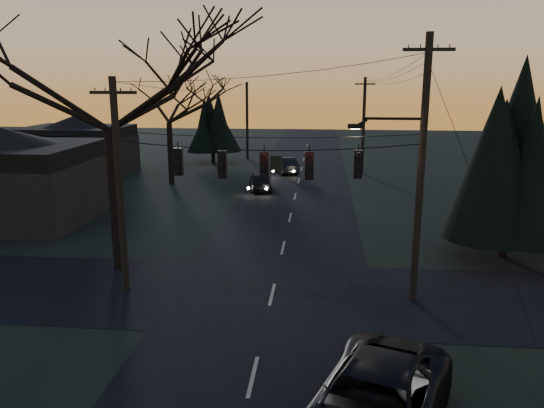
# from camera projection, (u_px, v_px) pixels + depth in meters

# --- Properties ---
(main_road) EXTENTS (8.00, 120.00, 0.02)m
(main_road) POSITION_uv_depth(u_px,v_px,m) (288.00, 226.00, 30.83)
(main_road) COLOR black
(main_road) RESTS_ON ground
(cross_road) EXTENTS (60.00, 7.00, 0.02)m
(cross_road) POSITION_uv_depth(u_px,v_px,m) (272.00, 294.00, 21.15)
(cross_road) COLOR black
(cross_road) RESTS_ON ground
(utility_pole_right) EXTENTS (5.00, 0.30, 10.00)m
(utility_pole_right) POSITION_uv_depth(u_px,v_px,m) (412.00, 300.00, 20.65)
(utility_pole_right) COLOR black
(utility_pole_right) RESTS_ON ground
(utility_pole_left) EXTENTS (1.80, 0.30, 8.50)m
(utility_pole_left) POSITION_uv_depth(u_px,v_px,m) (126.00, 289.00, 21.70)
(utility_pole_left) COLOR black
(utility_pole_left) RESTS_ON ground
(utility_pole_far_r) EXTENTS (1.80, 0.30, 8.50)m
(utility_pole_far_r) POSITION_uv_depth(u_px,v_px,m) (362.00, 174.00, 47.77)
(utility_pole_far_r) COLOR black
(utility_pole_far_r) RESTS_ON ground
(utility_pole_far_l) EXTENTS (0.30, 0.30, 8.00)m
(utility_pole_far_l) POSITION_uv_depth(u_px,v_px,m) (248.00, 159.00, 56.56)
(utility_pole_far_l) COLOR black
(utility_pole_far_l) RESTS_ON ground
(span_signal_assembly) EXTENTS (11.50, 0.44, 1.56)m
(span_signal_assembly) POSITION_uv_depth(u_px,v_px,m) (266.00, 164.00, 19.95)
(span_signal_assembly) COLOR black
(span_signal_assembly) RESTS_ON ground
(bare_tree_left) EXTENTS (9.33, 9.33, 12.52)m
(bare_tree_left) POSITION_uv_depth(u_px,v_px,m) (105.00, 70.00, 22.00)
(bare_tree_left) COLOR black
(bare_tree_left) RESTS_ON ground
(evergreen_right) EXTENTS (4.83, 4.83, 8.39)m
(evergreen_right) POSITION_uv_depth(u_px,v_px,m) (513.00, 158.00, 24.57)
(evergreen_right) COLOR black
(evergreen_right) RESTS_ON ground
(bare_tree_dist) EXTENTS (7.42, 7.42, 9.96)m
(bare_tree_dist) POSITION_uv_depth(u_px,v_px,m) (168.00, 97.00, 41.61)
(bare_tree_dist) COLOR black
(bare_tree_dist) RESTS_ON ground
(evergreen_dist) EXTENTS (4.00, 4.00, 6.48)m
(evergreen_dist) POSITION_uv_depth(u_px,v_px,m) (212.00, 125.00, 53.00)
(evergreen_dist) COLOR black
(evergreen_dist) RESTS_ON ground
(house_left_near) EXTENTS (10.00, 8.00, 5.60)m
(house_left_near) POSITION_uv_depth(u_px,v_px,m) (5.00, 174.00, 31.73)
(house_left_near) COLOR black
(house_left_near) RESTS_ON ground
(house_left_far) EXTENTS (9.00, 7.00, 5.20)m
(house_left_far) POSITION_uv_depth(u_px,v_px,m) (77.00, 144.00, 47.54)
(house_left_far) COLOR black
(house_left_far) RESTS_ON ground
(suv_near) EXTENTS (4.91, 6.91, 1.75)m
(suv_near) POSITION_uv_depth(u_px,v_px,m) (374.00, 407.00, 12.48)
(suv_near) COLOR black
(suv_near) RESTS_ON ground
(sedan_oncoming_a) EXTENTS (2.26, 4.31, 1.40)m
(sedan_oncoming_a) POSITION_uv_depth(u_px,v_px,m) (261.00, 181.00, 40.66)
(sedan_oncoming_a) COLOR black
(sedan_oncoming_a) RESTS_ON ground
(sedan_oncoming_b) EXTENTS (2.79, 4.61, 1.43)m
(sedan_oncoming_b) POSITION_uv_depth(u_px,v_px,m) (285.00, 165.00, 47.98)
(sedan_oncoming_b) COLOR black
(sedan_oncoming_b) RESTS_ON ground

